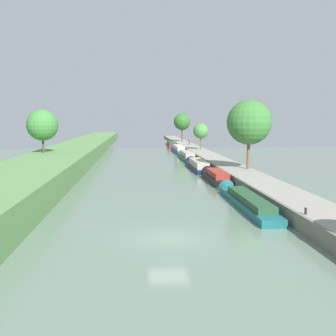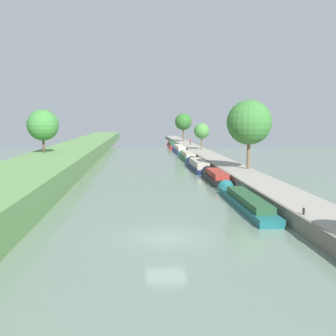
{
  "view_description": "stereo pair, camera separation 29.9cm",
  "coord_description": "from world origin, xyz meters",
  "px_view_note": "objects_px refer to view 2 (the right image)",
  "views": [
    {
      "loc": [
        -1.97,
        -24.51,
        7.39
      ],
      "look_at": [
        2.2,
        28.3,
        1.0
      ],
      "focal_mm": 43.22,
      "sensor_mm": 36.0,
      "label": 1
    },
    {
      "loc": [
        -1.67,
        -24.53,
        7.39
      ],
      "look_at": [
        2.2,
        28.3,
        1.0
      ],
      "focal_mm": 43.22,
      "sensor_mm": 36.0,
      "label": 2
    }
  ],
  "objects_px": {
    "narrowboat_black": "(215,176)",
    "person_walking": "(190,141)",
    "narrowboat_navy": "(197,165)",
    "mooring_bollard_near": "(304,211)",
    "narrowboat_blue": "(179,149)",
    "narrowboat_red": "(172,145)",
    "narrowboat_green": "(187,156)",
    "narrowboat_teal": "(244,200)",
    "mooring_bollard_far": "(177,141)"
  },
  "relations": [
    {
      "from": "narrowboat_black",
      "to": "person_walking",
      "type": "distance_m",
      "value": 52.65
    },
    {
      "from": "narrowboat_navy",
      "to": "mooring_bollard_near",
      "type": "xyz_separation_m",
      "value": [
        2.04,
        -34.43,
        0.77
      ]
    },
    {
      "from": "narrowboat_blue",
      "to": "narrowboat_red",
      "type": "relative_size",
      "value": 1.27
    },
    {
      "from": "narrowboat_navy",
      "to": "narrowboat_red",
      "type": "distance_m",
      "value": 47.17
    },
    {
      "from": "narrowboat_red",
      "to": "narrowboat_green",
      "type": "bearing_deg",
      "value": -89.79
    },
    {
      "from": "narrowboat_teal",
      "to": "narrowboat_green",
      "type": "xyz_separation_m",
      "value": [
        0.06,
        41.16,
        0.12
      ]
    },
    {
      "from": "narrowboat_green",
      "to": "narrowboat_red",
      "type": "xyz_separation_m",
      "value": [
        -0.12,
        32.33,
        0.02
      ]
    },
    {
      "from": "narrowboat_green",
      "to": "mooring_bollard_far",
      "type": "height_order",
      "value": "mooring_bollard_far"
    },
    {
      "from": "narrowboat_green",
      "to": "narrowboat_blue",
      "type": "bearing_deg",
      "value": 89.59
    },
    {
      "from": "narrowboat_blue",
      "to": "person_walking",
      "type": "height_order",
      "value": "person_walking"
    },
    {
      "from": "narrowboat_black",
      "to": "narrowboat_blue",
      "type": "height_order",
      "value": "narrowboat_blue"
    },
    {
      "from": "narrowboat_red",
      "to": "mooring_bollard_near",
      "type": "height_order",
      "value": "mooring_bollard_near"
    },
    {
      "from": "narrowboat_teal",
      "to": "mooring_bollard_far",
      "type": "bearing_deg",
      "value": 88.65
    },
    {
      "from": "narrowboat_blue",
      "to": "mooring_bollard_near",
      "type": "height_order",
      "value": "narrowboat_blue"
    },
    {
      "from": "narrowboat_teal",
      "to": "narrowboat_black",
      "type": "xyz_separation_m",
      "value": [
        0.17,
        14.06,
        0.09
      ]
    },
    {
      "from": "narrowboat_blue",
      "to": "mooring_bollard_near",
      "type": "bearing_deg",
      "value": -88.52
    },
    {
      "from": "narrowboat_black",
      "to": "narrowboat_red",
      "type": "xyz_separation_m",
      "value": [
        -0.23,
        59.43,
        0.06
      ]
    },
    {
      "from": "narrowboat_teal",
      "to": "narrowboat_red",
      "type": "bearing_deg",
      "value": 90.05
    },
    {
      "from": "narrowboat_green",
      "to": "narrowboat_red",
      "type": "bearing_deg",
      "value": 90.21
    },
    {
      "from": "narrowboat_teal",
      "to": "mooring_bollard_near",
      "type": "relative_size",
      "value": 32.78
    },
    {
      "from": "narrowboat_blue",
      "to": "narrowboat_navy",
      "type": "bearing_deg",
      "value": -90.66
    },
    {
      "from": "person_walking",
      "to": "narrowboat_blue",
      "type": "bearing_deg",
      "value": -112.19
    },
    {
      "from": "narrowboat_teal",
      "to": "mooring_bollard_near",
      "type": "bearing_deg",
      "value": -77.06
    },
    {
      "from": "narrowboat_red",
      "to": "mooring_bollard_far",
      "type": "xyz_separation_m",
      "value": [
        1.93,
        5.6,
        0.72
      ]
    },
    {
      "from": "narrowboat_black",
      "to": "narrowboat_blue",
      "type": "relative_size",
      "value": 0.63
    },
    {
      "from": "narrowboat_navy",
      "to": "narrowboat_blue",
      "type": "relative_size",
      "value": 0.86
    },
    {
      "from": "narrowboat_teal",
      "to": "mooring_bollard_far",
      "type": "xyz_separation_m",
      "value": [
        1.86,
        79.09,
        0.87
      ]
    },
    {
      "from": "narrowboat_black",
      "to": "mooring_bollard_near",
      "type": "distance_m",
      "value": 22.24
    },
    {
      "from": "narrowboat_teal",
      "to": "narrowboat_green",
      "type": "height_order",
      "value": "narrowboat_green"
    },
    {
      "from": "narrowboat_green",
      "to": "narrowboat_red",
      "type": "relative_size",
      "value": 1.06
    },
    {
      "from": "narrowboat_black",
      "to": "person_walking",
      "type": "relative_size",
      "value": 6.22
    },
    {
      "from": "narrowboat_red",
      "to": "person_walking",
      "type": "bearing_deg",
      "value": -60.15
    },
    {
      "from": "narrowboat_blue",
      "to": "mooring_bollard_far",
      "type": "bearing_deg",
      "value": 85.55
    },
    {
      "from": "narrowboat_black",
      "to": "person_walking",
      "type": "xyz_separation_m",
      "value": [
        3.75,
        52.5,
        1.43
      ]
    },
    {
      "from": "narrowboat_teal",
      "to": "narrowboat_blue",
      "type": "relative_size",
      "value": 0.9
    },
    {
      "from": "narrowboat_blue",
      "to": "narrowboat_teal",
      "type": "bearing_deg",
      "value": -90.17
    },
    {
      "from": "narrowboat_green",
      "to": "mooring_bollard_far",
      "type": "xyz_separation_m",
      "value": [
        1.81,
        37.94,
        0.75
      ]
    },
    {
      "from": "narrowboat_teal",
      "to": "person_walking",
      "type": "relative_size",
      "value": 8.89
    },
    {
      "from": "narrowboat_navy",
      "to": "narrowboat_green",
      "type": "height_order",
      "value": "narrowboat_green"
    },
    {
      "from": "narrowboat_black",
      "to": "person_walking",
      "type": "bearing_deg",
      "value": 85.92
    },
    {
      "from": "narrowboat_navy",
      "to": "person_walking",
      "type": "xyz_separation_m",
      "value": [
        4.1,
        40.24,
        1.42
      ]
    },
    {
      "from": "mooring_bollard_near",
      "to": "mooring_bollard_far",
      "type": "relative_size",
      "value": 1.0
    },
    {
      "from": "narrowboat_teal",
      "to": "narrowboat_navy",
      "type": "xyz_separation_m",
      "value": [
        -0.18,
        26.32,
        0.1
      ]
    },
    {
      "from": "narrowboat_teal",
      "to": "person_walking",
      "type": "height_order",
      "value": "person_walking"
    },
    {
      "from": "narrowboat_navy",
      "to": "narrowboat_red",
      "type": "height_order",
      "value": "narrowboat_red"
    },
    {
      "from": "narrowboat_teal",
      "to": "narrowboat_navy",
      "type": "height_order",
      "value": "narrowboat_navy"
    },
    {
      "from": "narrowboat_green",
      "to": "person_walking",
      "type": "relative_size",
      "value": 8.18
    },
    {
      "from": "narrowboat_black",
      "to": "mooring_bollard_near",
      "type": "relative_size",
      "value": 22.94
    },
    {
      "from": "narrowboat_blue",
      "to": "narrowboat_red",
      "type": "distance_m",
      "value": 16.11
    },
    {
      "from": "narrowboat_black",
      "to": "mooring_bollard_far",
      "type": "xyz_separation_m",
      "value": [
        1.69,
        65.04,
        0.78
      ]
    }
  ]
}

